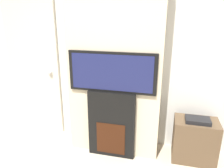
# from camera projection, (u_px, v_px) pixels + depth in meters

# --- Properties ---
(wall_back) EXTENTS (6.00, 0.06, 2.70)m
(wall_back) POSITION_uv_depth(u_px,v_px,m) (120.00, 51.00, 3.00)
(wall_back) COLOR silver
(wall_back) RESTS_ON ground_plane
(chimney_breast) EXTENTS (1.20, 0.40, 2.70)m
(chimney_breast) POSITION_uv_depth(u_px,v_px,m) (116.00, 54.00, 2.78)
(chimney_breast) COLOR beige
(chimney_breast) RESTS_ON ground_plane
(fireplace) EXTENTS (0.61, 0.15, 0.90)m
(fireplace) POSITION_uv_depth(u_px,v_px,m) (112.00, 124.00, 2.87)
(fireplace) COLOR black
(fireplace) RESTS_ON ground_plane
(television) EXTENTS (1.09, 0.07, 0.51)m
(television) POSITION_uv_depth(u_px,v_px,m) (112.00, 72.00, 2.65)
(television) COLOR black
(television) RESTS_ON fireplace
(media_stand) EXTENTS (0.54, 0.36, 0.61)m
(media_stand) POSITION_uv_depth(u_px,v_px,m) (195.00, 140.00, 2.81)
(media_stand) COLOR brown
(media_stand) RESTS_ON ground_plane
(entry_door) EXTENTS (0.84, 0.09, 2.08)m
(entry_door) POSITION_uv_depth(u_px,v_px,m) (34.00, 68.00, 3.35)
(entry_door) COLOR beige
(entry_door) RESTS_ON ground_plane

